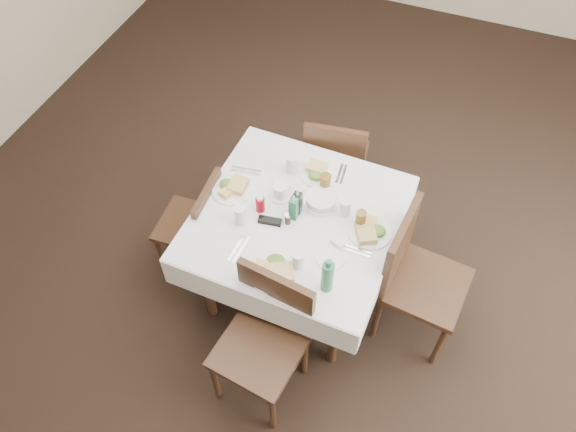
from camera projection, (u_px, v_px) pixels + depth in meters
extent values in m
plane|color=black|center=(331.00, 267.00, 4.01)|extent=(7.00, 7.00, 0.00)
cylinder|color=#321E13|center=(207.00, 284.00, 3.51)|extent=(0.06, 0.06, 0.72)
cylinder|color=#321E13|center=(264.00, 189.00, 3.99)|extent=(0.06, 0.06, 0.72)
cylinder|color=#321E13|center=(335.00, 333.00, 3.30)|extent=(0.06, 0.06, 0.72)
cylinder|color=#321E13|center=(379.00, 226.00, 3.78)|extent=(0.06, 0.06, 0.72)
cube|color=#321E13|center=(297.00, 219.00, 3.35)|extent=(1.09, 1.09, 0.03)
cube|color=white|center=(297.00, 217.00, 3.33)|extent=(1.20, 1.20, 0.01)
cube|color=white|center=(330.00, 163.00, 3.75)|extent=(1.17, 0.04, 0.22)
cube|color=white|center=(256.00, 306.00, 3.09)|extent=(1.17, 0.04, 0.22)
cube|color=white|center=(389.00, 259.00, 3.28)|extent=(0.04, 1.17, 0.22)
cube|color=white|center=(211.00, 199.00, 3.56)|extent=(0.04, 1.17, 0.22)
cube|color=#321E13|center=(337.00, 157.00, 4.08)|extent=(0.48, 0.48, 0.04)
cube|color=#321E13|center=(334.00, 154.00, 3.79)|extent=(0.42, 0.10, 0.46)
cylinder|color=#321E13|center=(362.00, 164.00, 4.33)|extent=(0.03, 0.03, 0.43)
cylinder|color=#321E13|center=(354.00, 199.00, 4.12)|extent=(0.03, 0.03, 0.43)
cylinder|color=#321E13|center=(316.00, 156.00, 4.38)|extent=(0.03, 0.03, 0.43)
cylinder|color=#321E13|center=(306.00, 190.00, 4.17)|extent=(0.03, 0.03, 0.43)
cube|color=#321E13|center=(259.00, 351.00, 3.13)|extent=(0.50, 0.50, 0.04)
cube|color=#321E13|center=(276.00, 301.00, 3.04)|extent=(0.45, 0.10, 0.49)
cylinder|color=#321E13|center=(215.00, 380.00, 3.26)|extent=(0.04, 0.04, 0.46)
cylinder|color=#321E13|center=(250.00, 327.00, 3.47)|extent=(0.04, 0.04, 0.46)
cylinder|color=#321E13|center=(273.00, 412.00, 3.15)|extent=(0.04, 0.04, 0.46)
cylinder|color=#321E13|center=(305.00, 355.00, 3.35)|extent=(0.04, 0.04, 0.46)
cube|color=#321E13|center=(426.00, 285.00, 3.36)|extent=(0.51, 0.51, 0.04)
cube|color=#321E13|center=(399.00, 248.00, 3.22)|extent=(0.09, 0.47, 0.51)
cylinder|color=#321E13|center=(439.00, 345.00, 3.38)|extent=(0.04, 0.04, 0.48)
cylinder|color=#321E13|center=(377.00, 317.00, 3.50)|extent=(0.04, 0.04, 0.48)
cylinder|color=#321E13|center=(459.00, 293.00, 3.60)|extent=(0.04, 0.04, 0.48)
cylinder|color=#321E13|center=(400.00, 268.00, 3.72)|extent=(0.04, 0.04, 0.48)
cube|color=#321E13|center=(189.00, 225.00, 3.74)|extent=(0.41, 0.41, 0.04)
cube|color=#321E13|center=(210.00, 211.00, 3.54)|extent=(0.06, 0.39, 0.42)
cylinder|color=#321E13|center=(181.00, 218.00, 4.03)|extent=(0.03, 0.03, 0.40)
cylinder|color=#321E13|center=(224.00, 229.00, 3.97)|extent=(0.03, 0.03, 0.40)
cylinder|color=#321E13|center=(160.00, 255.00, 3.84)|extent=(0.03, 0.03, 0.40)
cylinder|color=#321E13|center=(205.00, 267.00, 3.77)|extent=(0.03, 0.03, 0.40)
cylinder|color=white|center=(319.00, 175.00, 3.52)|extent=(0.23, 0.23, 0.01)
cube|color=tan|center=(317.00, 168.00, 3.52)|extent=(0.12, 0.10, 0.04)
cube|color=gold|center=(324.00, 176.00, 3.49)|extent=(0.09, 0.08, 0.03)
ellipsoid|color=#3E6A19|center=(315.00, 175.00, 3.49)|extent=(0.09, 0.08, 0.04)
cylinder|color=white|center=(274.00, 272.00, 3.08)|extent=(0.29, 0.29, 0.02)
cube|color=tan|center=(280.00, 274.00, 3.04)|extent=(0.19, 0.17, 0.05)
cube|color=gold|center=(264.00, 267.00, 3.07)|extent=(0.11, 0.09, 0.04)
ellipsoid|color=#3E6A19|center=(276.00, 261.00, 3.08)|extent=(0.11, 0.10, 0.05)
cylinder|color=white|center=(370.00, 232.00, 3.25)|extent=(0.25, 0.25, 0.01)
cube|color=tan|center=(366.00, 234.00, 3.21)|extent=(0.15, 0.17, 0.04)
cube|color=gold|center=(371.00, 223.00, 3.26)|extent=(0.08, 0.09, 0.03)
ellipsoid|color=#3E6A19|center=(378.00, 230.00, 3.22)|extent=(0.09, 0.08, 0.04)
cylinder|color=white|center=(232.00, 190.00, 3.44)|extent=(0.25, 0.25, 0.01)
cube|color=tan|center=(238.00, 185.00, 3.43)|extent=(0.10, 0.13, 0.04)
cube|color=gold|center=(227.00, 192.00, 3.40)|extent=(0.09, 0.10, 0.03)
ellipsoid|color=#3E6A19|center=(227.00, 184.00, 3.44)|extent=(0.09, 0.08, 0.04)
cylinder|color=white|center=(285.00, 183.00, 3.48)|extent=(0.14, 0.14, 0.01)
cylinder|color=white|center=(330.00, 258.00, 3.14)|extent=(0.17, 0.17, 0.01)
cylinder|color=silver|center=(292.00, 165.00, 3.49)|extent=(0.07, 0.07, 0.14)
cylinder|color=silver|center=(298.00, 261.00, 3.06)|extent=(0.07, 0.07, 0.13)
cylinder|color=silver|center=(345.00, 208.00, 3.29)|extent=(0.06, 0.06, 0.12)
cylinder|color=silver|center=(241.00, 215.00, 3.25)|extent=(0.07, 0.07, 0.13)
cylinder|color=brown|center=(325.00, 184.00, 3.39)|extent=(0.07, 0.07, 0.14)
cylinder|color=brown|center=(360.00, 220.00, 3.23)|extent=(0.06, 0.06, 0.13)
cylinder|color=silver|center=(321.00, 202.00, 3.37)|extent=(0.21, 0.21, 0.04)
cylinder|color=white|center=(321.00, 199.00, 3.35)|extent=(0.19, 0.19, 0.04)
cube|color=black|center=(297.00, 203.00, 3.28)|extent=(0.05, 0.05, 0.16)
cone|color=silver|center=(297.00, 192.00, 3.20)|extent=(0.03, 0.03, 0.04)
cube|color=#246E46|center=(294.00, 209.00, 3.26)|extent=(0.05, 0.05, 0.16)
cone|color=silver|center=(294.00, 197.00, 3.18)|extent=(0.03, 0.03, 0.04)
cylinder|color=#990012|center=(260.00, 204.00, 3.32)|extent=(0.06, 0.06, 0.10)
cylinder|color=white|center=(260.00, 198.00, 3.27)|extent=(0.04, 0.04, 0.02)
cylinder|color=white|center=(295.00, 210.00, 3.31)|extent=(0.04, 0.04, 0.07)
cylinder|color=silver|center=(296.00, 205.00, 3.28)|extent=(0.04, 0.04, 0.01)
cylinder|color=#3A281F|center=(288.00, 220.00, 3.27)|extent=(0.03, 0.03, 0.06)
cylinder|color=silver|center=(288.00, 216.00, 3.24)|extent=(0.03, 0.03, 0.01)
cylinder|color=white|center=(280.00, 196.00, 3.42)|extent=(0.13, 0.13, 0.01)
cylinder|color=white|center=(280.00, 191.00, 3.38)|extent=(0.08, 0.08, 0.08)
cylinder|color=black|center=(280.00, 188.00, 3.36)|extent=(0.07, 0.07, 0.01)
torus|color=white|center=(288.00, 189.00, 3.39)|extent=(0.05, 0.05, 0.06)
cube|color=black|center=(270.00, 221.00, 3.29)|extent=(0.14, 0.07, 0.03)
cylinder|color=#246E46|center=(327.00, 277.00, 2.94)|extent=(0.07, 0.07, 0.22)
cylinder|color=#246E46|center=(329.00, 263.00, 2.84)|extent=(0.03, 0.03, 0.04)
cube|color=white|center=(338.00, 243.00, 3.18)|extent=(0.09, 0.07, 0.04)
cube|color=pink|center=(338.00, 243.00, 3.18)|extent=(0.07, 0.05, 0.02)
cube|color=silver|center=(339.00, 174.00, 3.53)|extent=(0.03, 0.17, 0.01)
cube|color=silver|center=(344.00, 175.00, 3.52)|extent=(0.03, 0.17, 0.01)
cube|color=silver|center=(241.00, 250.00, 3.17)|extent=(0.03, 0.20, 0.01)
cube|color=silver|center=(237.00, 248.00, 3.18)|extent=(0.03, 0.20, 0.01)
cube|color=silver|center=(356.00, 253.00, 3.16)|extent=(0.16, 0.02, 0.01)
cube|color=silver|center=(358.00, 249.00, 3.18)|extent=(0.16, 0.02, 0.01)
cube|color=silver|center=(247.00, 169.00, 3.55)|extent=(0.19, 0.05, 0.01)
cube|color=silver|center=(246.00, 173.00, 3.53)|extent=(0.19, 0.05, 0.01)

